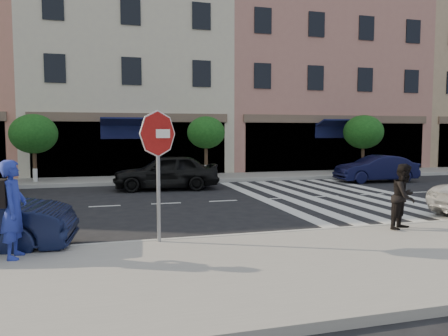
{
  "coord_description": "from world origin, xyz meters",
  "views": [
    {
      "loc": [
        -2.04,
        -10.55,
        2.42
      ],
      "look_at": [
        1.25,
        1.2,
        1.4
      ],
      "focal_mm": 35.0,
      "sensor_mm": 36.0,
      "label": 1
    }
  ],
  "objects_px": {
    "stop_sign": "(158,147)",
    "photographer": "(14,209)",
    "car_far_right": "(376,169)",
    "walker": "(404,196)",
    "car_far_mid": "(166,172)"
  },
  "relations": [
    {
      "from": "stop_sign",
      "to": "photographer",
      "type": "bearing_deg",
      "value": 177.16
    },
    {
      "from": "stop_sign",
      "to": "photographer",
      "type": "xyz_separation_m",
      "value": [
        -2.64,
        -0.44,
        -1.07
      ]
    },
    {
      "from": "stop_sign",
      "to": "car_far_right",
      "type": "distance_m",
      "value": 14.91
    },
    {
      "from": "walker",
      "to": "car_far_right",
      "type": "height_order",
      "value": "walker"
    },
    {
      "from": "stop_sign",
      "to": "car_far_right",
      "type": "bearing_deg",
      "value": 26.3
    },
    {
      "from": "stop_sign",
      "to": "car_far_right",
      "type": "xyz_separation_m",
      "value": [
        11.59,
        9.27,
        -1.46
      ]
    },
    {
      "from": "car_far_mid",
      "to": "car_far_right",
      "type": "relative_size",
      "value": 1.12
    },
    {
      "from": "photographer",
      "to": "car_far_right",
      "type": "height_order",
      "value": "photographer"
    },
    {
      "from": "car_far_mid",
      "to": "car_far_right",
      "type": "xyz_separation_m",
      "value": [
        10.12,
        0.0,
        -0.1
      ]
    },
    {
      "from": "car_far_mid",
      "to": "walker",
      "type": "bearing_deg",
      "value": 28.45
    },
    {
      "from": "photographer",
      "to": "car_far_right",
      "type": "distance_m",
      "value": 17.23
    },
    {
      "from": "photographer",
      "to": "car_far_mid",
      "type": "relative_size",
      "value": 0.41
    },
    {
      "from": "car_far_right",
      "to": "car_far_mid",
      "type": "bearing_deg",
      "value": -85.88
    },
    {
      "from": "photographer",
      "to": "walker",
      "type": "relative_size",
      "value": 1.16
    },
    {
      "from": "walker",
      "to": "car_far_right",
      "type": "bearing_deg",
      "value": 29.99
    }
  ]
}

